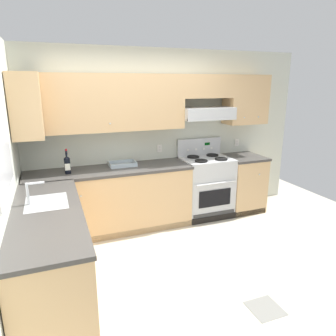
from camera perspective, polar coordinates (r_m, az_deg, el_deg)
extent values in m
plane|color=#B2AA99|center=(3.74, 0.56, -18.06)|extent=(7.04, 7.04, 0.00)
cube|color=slate|center=(3.35, 17.38, -23.32)|extent=(0.30, 0.30, 0.01)
cube|color=beige|center=(4.86, -1.35, 6.06)|extent=(4.68, 0.12, 2.55)
cube|color=tan|center=(4.36, -11.20, 11.66)|extent=(2.17, 0.34, 0.76)
cube|color=tan|center=(5.22, 14.07, 12.05)|extent=(0.66, 0.34, 0.76)
cube|color=tan|center=(4.83, 6.84, 14.66)|extent=(0.80, 0.34, 0.34)
cube|color=#B7BABC|center=(4.81, 6.92, 10.01)|extent=(0.80, 0.46, 0.17)
cube|color=#B7BABC|center=(4.63, 8.17, 8.82)|extent=(0.80, 0.03, 0.04)
sphere|color=silver|center=(4.20, -10.58, 8.00)|extent=(0.02, 0.02, 0.02)
sphere|color=silver|center=(5.01, 13.81, 8.97)|extent=(0.02, 0.02, 0.02)
sphere|color=silver|center=(5.17, 16.25, 8.98)|extent=(0.02, 0.02, 0.02)
cube|color=silver|center=(4.82, -1.57, 3.61)|extent=(0.08, 0.01, 0.12)
cube|color=silver|center=(4.81, -1.55, 3.86)|extent=(0.03, 0.00, 0.03)
cube|color=silver|center=(4.82, -1.55, 3.35)|extent=(0.03, 0.00, 0.03)
cube|color=silver|center=(5.43, 12.52, 4.60)|extent=(0.08, 0.01, 0.12)
cube|color=silver|center=(5.42, 12.56, 4.82)|extent=(0.03, 0.00, 0.03)
cube|color=silver|center=(5.43, 12.53, 4.36)|extent=(0.03, 0.00, 0.03)
cube|color=white|center=(3.07, -28.13, 4.00)|extent=(0.01, 0.90, 0.82)
cube|color=white|center=(3.07, -28.08, 4.01)|extent=(0.01, 0.90, 0.02)
cube|color=tan|center=(4.12, -24.55, 10.40)|extent=(0.34, 0.64, 0.76)
cube|color=tan|center=(4.51, -10.23, -5.98)|extent=(2.23, 0.61, 0.87)
cube|color=#3D3A38|center=(4.37, -10.50, -0.41)|extent=(2.26, 0.63, 0.04)
cube|color=tan|center=(5.32, 13.44, -2.86)|extent=(0.58, 0.61, 0.87)
cube|color=#3D3A38|center=(5.20, 13.75, 1.91)|extent=(0.60, 0.63, 0.04)
cube|color=black|center=(4.58, -0.87, -10.71)|extent=(3.54, 0.06, 0.09)
sphere|color=silver|center=(4.08, -15.71, -4.99)|extent=(0.03, 0.03, 0.03)
sphere|color=silver|center=(5.05, 16.43, -1.13)|extent=(0.03, 0.03, 0.03)
cube|color=tan|center=(3.32, -20.55, -14.95)|extent=(0.61, 1.89, 0.87)
cube|color=#3D3A38|center=(3.12, -21.33, -7.69)|extent=(0.63, 1.91, 0.04)
cube|color=black|center=(3.53, -15.19, -20.01)|extent=(0.06, 1.85, 0.09)
cube|color=#999B9E|center=(3.34, -21.38, -5.92)|extent=(0.40, 0.48, 0.01)
cube|color=#28282B|center=(3.36, -21.26, -7.07)|extent=(0.34, 0.42, 0.14)
cylinder|color=silver|center=(3.31, -24.33, -4.34)|extent=(0.03, 0.03, 0.22)
cylinder|color=silver|center=(3.28, -23.13, -2.56)|extent=(0.16, 0.02, 0.02)
cube|color=#B7BABC|center=(4.98, 6.97, -3.56)|extent=(0.76, 0.58, 0.91)
cube|color=black|center=(4.76, 8.60, -5.47)|extent=(0.53, 0.01, 0.26)
cylinder|color=silver|center=(4.66, 8.85, -2.81)|extent=(0.65, 0.02, 0.02)
cube|color=#333333|center=(4.87, 8.46, -8.61)|extent=(0.70, 0.01, 0.11)
cube|color=#B7BABC|center=(4.85, 7.15, 1.63)|extent=(0.76, 0.58, 0.02)
cube|color=#B7BABC|center=(5.06, 5.76, 3.82)|extent=(0.76, 0.04, 0.29)
cube|color=#053F0C|center=(5.09, 7.21, 4.42)|extent=(0.09, 0.01, 0.04)
cylinder|color=black|center=(4.65, 6.11, 1.31)|extent=(0.19, 0.19, 0.02)
cylinder|color=black|center=(4.65, 6.11, 1.24)|extent=(0.07, 0.07, 0.01)
cylinder|color=black|center=(4.81, 9.73, 1.65)|extent=(0.19, 0.19, 0.02)
cylinder|color=black|center=(4.81, 9.72, 1.58)|extent=(0.07, 0.07, 0.01)
cylinder|color=black|center=(4.89, 4.63, 2.05)|extent=(0.19, 0.19, 0.02)
cylinder|color=black|center=(4.89, 4.63, 1.98)|extent=(0.07, 0.07, 0.01)
cylinder|color=black|center=(5.05, 8.12, 2.35)|extent=(0.19, 0.19, 0.02)
cylinder|color=black|center=(5.05, 8.12, 2.29)|extent=(0.07, 0.07, 0.01)
cylinder|color=white|center=(4.96, 3.68, 3.33)|extent=(0.04, 0.02, 0.04)
cylinder|color=white|center=(5.02, 5.15, 3.44)|extent=(0.04, 0.02, 0.04)
cylinder|color=white|center=(5.08, 6.58, 3.55)|extent=(0.04, 0.02, 0.04)
cylinder|color=white|center=(5.14, 7.97, 3.65)|extent=(0.04, 0.02, 0.04)
cylinder|color=black|center=(4.26, -17.96, 0.35)|extent=(0.08, 0.08, 0.20)
cone|color=black|center=(4.23, -18.09, 1.91)|extent=(0.08, 0.08, 0.04)
cylinder|color=black|center=(4.22, -18.16, 2.74)|extent=(0.03, 0.03, 0.09)
cylinder|color=maroon|center=(4.21, -18.20, 3.20)|extent=(0.03, 0.03, 0.02)
cube|color=silver|center=(4.22, -17.92, 0.17)|extent=(0.07, 0.00, 0.09)
cube|color=#9EADB7|center=(4.51, -8.34, 0.52)|extent=(0.30, 0.21, 0.02)
cube|color=#9EADB7|center=(4.38, -7.99, 0.39)|extent=(0.38, 0.01, 0.06)
cube|color=#9EADB7|center=(4.62, -8.70, 1.13)|extent=(0.38, 0.01, 0.06)
cube|color=#9EADB7|center=(4.47, -10.64, 0.56)|extent=(0.01, 0.23, 0.06)
cube|color=#9EADB7|center=(4.54, -6.11, 0.98)|extent=(0.01, 0.23, 0.06)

